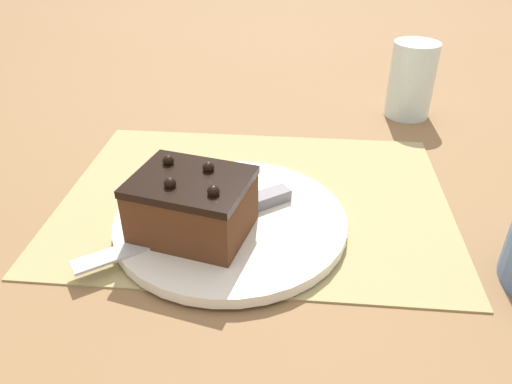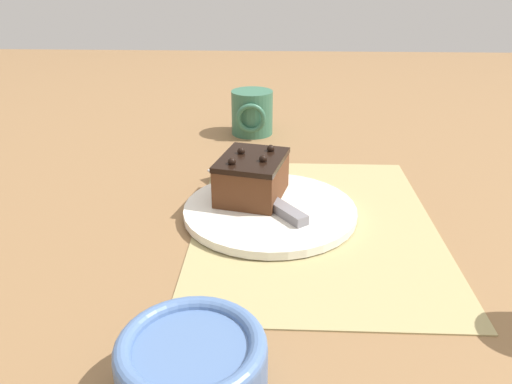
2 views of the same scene
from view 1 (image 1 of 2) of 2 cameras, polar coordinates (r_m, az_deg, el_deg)
The scene contains 6 objects.
ground_plane at distance 0.61m, azimuth -0.09°, elevation -0.72°, with size 3.00×3.00×0.00m, color olive.
placemat_woven at distance 0.61m, azimuth -0.09°, elevation -0.56°, with size 0.46×0.34×0.00m, color tan.
cake_plate at distance 0.55m, azimuth -2.89°, elevation -3.38°, with size 0.25×0.25×0.01m.
chocolate_cake at distance 0.51m, azimuth -7.31°, elevation -1.46°, with size 0.13×0.12×0.07m.
serving_knife at distance 0.54m, azimuth -3.49°, elevation -2.50°, with size 0.21×0.16×0.01m.
drinking_glass at distance 0.85m, azimuth 17.34°, elevation 12.13°, with size 0.07×0.07×0.12m.
Camera 1 is at (0.05, -0.51, 0.33)m, focal length 35.00 mm.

